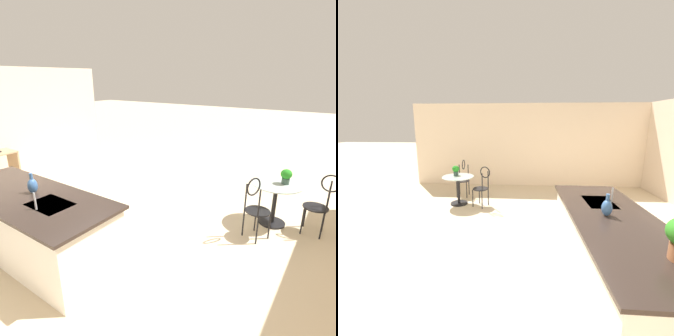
{
  "view_description": "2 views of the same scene",
  "coord_description": "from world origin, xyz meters",
  "views": [
    {
      "loc": [
        -3.21,
        2.59,
        2.43
      ],
      "look_at": [
        -1.14,
        -0.48,
        1.2
      ],
      "focal_mm": 29.12,
      "sensor_mm": 36.0,
      "label": 1
    },
    {
      "loc": [
        2.91,
        -0.33,
        2.08
      ],
      "look_at": [
        -1.36,
        -0.63,
        1.19
      ],
      "focal_mm": 23.11,
      "sensor_mm": 36.0,
      "label": 2
    }
  ],
  "objects": [
    {
      "name": "ground_plane",
      "position": [
        0.0,
        0.0,
        0.0
      ],
      "size": [
        40.0,
        40.0,
        0.0
      ],
      "primitive_type": "plane",
      "color": "beige"
    },
    {
      "name": "bistro_table",
      "position": [
        -2.36,
        -1.94,
        0.45
      ],
      "size": [
        0.8,
        0.8,
        0.74
      ],
      "color": "black",
      "rests_on": "ground"
    },
    {
      "name": "potted_plant_on_table",
      "position": [
        -2.47,
        -2.02,
        0.89
      ],
      "size": [
        0.18,
        0.18,
        0.26
      ],
      "color": "#385147",
      "rests_on": "bistro_table"
    },
    {
      "name": "sink_faucet",
      "position": [
        -0.25,
        1.03,
        1.03
      ],
      "size": [
        0.02,
        0.02,
        0.22
      ],
      "primitive_type": "cylinder",
      "color": "#B2B5BA",
      "rests_on": "kitchen_island"
    },
    {
      "name": "chair_by_island",
      "position": [
        -3.03,
        -1.99,
        0.57
      ],
      "size": [
        0.48,
        0.38,
        1.04
      ],
      "color": "black",
      "rests_on": "ground"
    },
    {
      "name": "chair_near_window",
      "position": [
        -2.22,
        -1.29,
        0.57
      ],
      "size": [
        0.5,
        0.52,
        1.04
      ],
      "color": "black",
      "rests_on": "ground"
    },
    {
      "name": "kitchen_island",
      "position": [
        0.3,
        0.85,
        0.46
      ],
      "size": [
        2.8,
        1.06,
        0.92
      ],
      "color": "white",
      "rests_on": "ground"
    },
    {
      "name": "wall_left_window",
      "position": [
        -4.26,
        0.0,
        1.35
      ],
      "size": [
        0.12,
        7.8,
        2.7
      ],
      "primitive_type": "cube",
      "color": "beige",
      "rests_on": "ground"
    },
    {
      "name": "vase_on_counter",
      "position": [
        0.25,
        0.77,
        1.03
      ],
      "size": [
        0.13,
        0.13,
        0.29
      ],
      "color": "#386099",
      "rests_on": "kitchen_island"
    }
  ]
}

